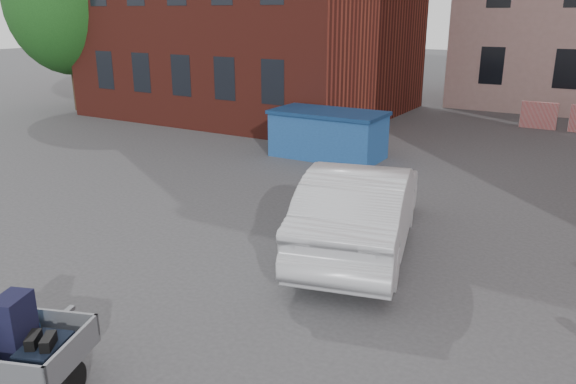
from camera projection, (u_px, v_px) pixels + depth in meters
The scene contains 5 objects.
ground at pixel (271, 253), 10.35m from camera, with size 120.00×120.00×0.00m, color #38383A.
far_building at pixel (193, 16), 36.86m from camera, with size 6.00×6.00×8.00m, color maroon.
trailer at pixel (10, 345), 6.41m from camera, with size 1.88×1.98×1.20m.
dumpster at pixel (328, 134), 16.97m from camera, with size 3.39×1.76×1.42m.
silver_car at pixel (361, 207), 10.30m from camera, with size 1.73×4.96×1.63m, color #B8BAC0.
Camera 1 is at (5.13, -8.01, 4.23)m, focal length 35.00 mm.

